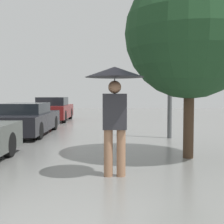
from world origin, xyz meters
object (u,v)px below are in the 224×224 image
(tree, at_px, (191,34))
(street_lamp, at_px, (171,69))
(pedestrian, at_px, (115,91))
(parked_car_middle, at_px, (28,119))
(parked_car_farthest, at_px, (54,110))

(tree, relative_size, street_lamp, 1.03)
(tree, bearing_deg, street_lamp, 87.20)
(pedestrian, bearing_deg, street_lamp, 68.81)
(pedestrian, bearing_deg, parked_car_middle, 118.35)
(parked_car_middle, xyz_separation_m, tree, (4.90, -4.26, 2.30))
(parked_car_farthest, xyz_separation_m, street_lamp, (5.18, -6.74, 1.69))
(parked_car_farthest, bearing_deg, parked_car_middle, -88.85)
(pedestrian, bearing_deg, parked_car_farthest, 105.86)
(tree, height_order, street_lamp, tree)
(pedestrian, distance_m, parked_car_middle, 6.77)
(pedestrian, xyz_separation_m, street_lamp, (1.88, 4.86, 0.77))
(parked_car_middle, distance_m, parked_car_farthest, 5.70)
(parked_car_middle, distance_m, street_lamp, 5.46)
(tree, bearing_deg, pedestrian, -136.67)
(pedestrian, bearing_deg, tree, 43.33)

